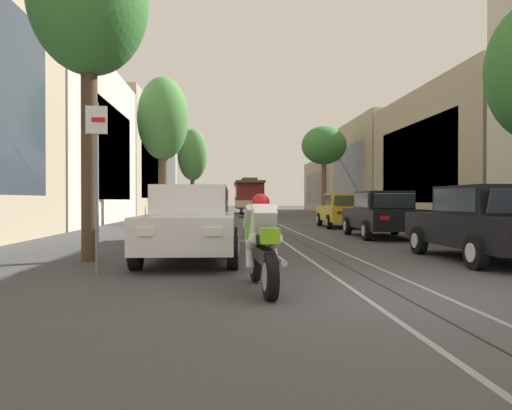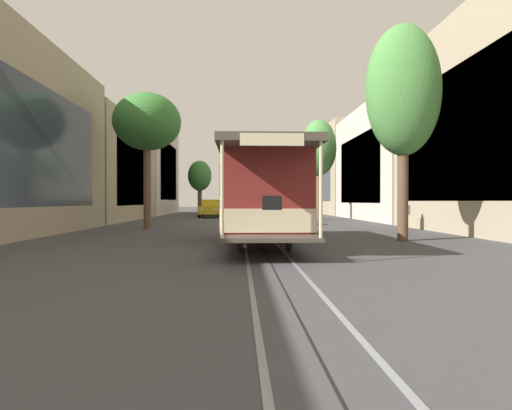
# 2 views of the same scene
# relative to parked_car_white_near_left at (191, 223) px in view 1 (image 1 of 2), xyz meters

# --- Properties ---
(ground_plane) EXTENTS (160.00, 160.00, 0.00)m
(ground_plane) POSITION_rel_parked_car_white_near_left_xyz_m (3.04, 20.70, -0.80)
(ground_plane) COLOR #424244
(trolley_track_rails) EXTENTS (1.14, 69.63, 0.01)m
(trolley_track_rails) POSITION_rel_parked_car_white_near_left_xyz_m (3.04, 24.87, -0.79)
(trolley_track_rails) COLOR gray
(trolley_track_rails) RESTS_ON ground
(building_facade_left) EXTENTS (5.99, 61.33, 9.65)m
(building_facade_left) POSITION_rel_parked_car_white_near_left_xyz_m (-8.21, 26.27, 3.87)
(building_facade_left) COLOR tan
(building_facade_left) RESTS_ON ground
(building_facade_right) EXTENTS (5.94, 61.33, 10.52)m
(building_facade_right) POSITION_rel_parked_car_white_near_left_xyz_m (14.02, 21.96, 3.33)
(building_facade_right) COLOR beige
(building_facade_right) RESTS_ON ground
(parked_car_white_near_left) EXTENTS (2.07, 4.39, 1.58)m
(parked_car_white_near_left) POSITION_rel_parked_car_white_near_left_xyz_m (0.00, 0.00, 0.00)
(parked_car_white_near_left) COLOR silver
(parked_car_white_near_left) RESTS_ON ground
(parked_car_black_second_left) EXTENTS (2.07, 4.39, 1.58)m
(parked_car_black_second_left) POSITION_rel_parked_car_white_near_left_xyz_m (-0.13, 5.06, 0.00)
(parked_car_black_second_left) COLOR black
(parked_car_black_second_left) RESTS_ON ground
(parked_car_grey_mid_left) EXTENTS (2.06, 4.39, 1.58)m
(parked_car_grey_mid_left) POSITION_rel_parked_car_white_near_left_xyz_m (-0.08, 10.72, 0.00)
(parked_car_grey_mid_left) COLOR slate
(parked_car_grey_mid_left) RESTS_ON ground
(parked_car_black_near_right) EXTENTS (2.01, 4.37, 1.58)m
(parked_car_black_near_right) POSITION_rel_parked_car_white_near_left_xyz_m (6.17, -0.45, 0.00)
(parked_car_black_near_right) COLOR black
(parked_car_black_near_right) RESTS_ON ground
(parked_car_black_second_right) EXTENTS (2.08, 4.40, 1.58)m
(parked_car_black_second_right) POSITION_rel_parked_car_white_near_left_xyz_m (6.09, 6.06, 0.00)
(parked_car_black_second_right) COLOR black
(parked_car_black_second_right) RESTS_ON ground
(parked_car_yellow_mid_right) EXTENTS (2.11, 4.41, 1.58)m
(parked_car_yellow_mid_right) POSITION_rel_parked_car_white_near_left_xyz_m (6.23, 12.16, 0.00)
(parked_car_yellow_mid_right) COLOR gold
(parked_car_yellow_mid_right) RESTS_ON ground
(street_tree_kerb_left_near) EXTENTS (2.46, 2.70, 7.09)m
(street_tree_kerb_left_near) POSITION_rel_parked_car_white_near_left_xyz_m (-2.13, 0.11, 4.62)
(street_tree_kerb_left_near) COLOR #4C3826
(street_tree_kerb_left_near) RESTS_ON ground
(street_tree_kerb_left_second) EXTENTS (2.73, 2.82, 7.92)m
(street_tree_kerb_left_second) POSITION_rel_parked_car_white_near_left_xyz_m (-2.58, 16.44, 4.78)
(street_tree_kerb_left_second) COLOR brown
(street_tree_kerb_left_second) RESTS_ON ground
(street_tree_kerb_left_mid) EXTENTS (2.71, 2.17, 7.83)m
(street_tree_kerb_left_mid) POSITION_rel_parked_car_white_near_left_xyz_m (-2.16, 35.05, 4.59)
(street_tree_kerb_left_mid) COLOR brown
(street_tree_kerb_left_mid) RESTS_ON ground
(street_tree_kerb_right_second) EXTENTS (3.50, 3.53, 7.07)m
(street_tree_kerb_right_second) POSITION_rel_parked_car_white_near_left_xyz_m (8.54, 27.76, 4.72)
(street_tree_kerb_right_second) COLOR brown
(street_tree_kerb_right_second) RESTS_ON ground
(cable_car_trolley) EXTENTS (2.57, 9.14, 3.28)m
(cable_car_trolley) POSITION_rel_parked_car_white_near_left_xyz_m (3.04, 36.01, 0.86)
(cable_car_trolley) COLOR maroon
(cable_car_trolley) RESTS_ON ground
(motorcycle_with_rider) EXTENTS (0.58, 1.99, 1.37)m
(motorcycle_with_rider) POSITION_rel_parked_car_white_near_left_xyz_m (1.23, -3.49, -0.15)
(motorcycle_with_rider) COLOR black
(motorcycle_with_rider) RESTS_ON ground
(pedestrian_on_left_pavement) EXTENTS (0.55, 0.40, 1.55)m
(pedestrian_on_left_pavement) POSITION_rel_parked_car_white_near_left_xyz_m (-4.43, 29.46, 0.07)
(pedestrian_on_left_pavement) COLOR slate
(pedestrian_on_left_pavement) RESTS_ON ground
(street_sign_post) EXTENTS (0.36, 0.08, 2.96)m
(street_sign_post) POSITION_rel_parked_car_white_near_left_xyz_m (-1.50, -1.75, 1.03)
(street_sign_post) COLOR slate
(street_sign_post) RESTS_ON ground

